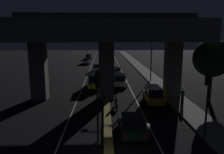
# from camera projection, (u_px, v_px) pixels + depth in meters

# --- Properties ---
(lane_line_left_inner) EXTENTS (0.12, 126.00, 0.00)m
(lane_line_left_inner) POSITION_uv_depth(u_px,v_px,m) (89.00, 70.00, 45.96)
(lane_line_left_inner) COLOR beige
(lane_line_left_inner) RESTS_ON ground_plane
(lane_line_right_inner) EXTENTS (0.12, 126.00, 0.00)m
(lane_line_right_inner) POSITION_uv_depth(u_px,v_px,m) (121.00, 70.00, 46.19)
(lane_line_right_inner) COLOR beige
(lane_line_right_inner) RESTS_ON ground_plane
(median_divider) EXTENTS (0.63, 126.00, 0.23)m
(median_divider) POSITION_uv_depth(u_px,v_px,m) (105.00, 70.00, 46.05)
(median_divider) COLOR olive
(median_divider) RESTS_ON ground_plane
(sidewalk_right) EXTENTS (2.53, 126.00, 0.16)m
(sidewalk_right) POSITION_uv_depth(u_px,v_px,m) (150.00, 76.00, 39.47)
(sidewalk_right) COLOR slate
(sidewalk_right) RESTS_ON ground_plane
(elevated_overpass) EXTENTS (20.15, 10.70, 9.67)m
(elevated_overpass) POSITION_uv_depth(u_px,v_px,m) (106.00, 35.00, 24.17)
(elevated_overpass) COLOR #5B5956
(elevated_overpass) RESTS_ON ground_plane
(traffic_light_left_of_median) EXTENTS (0.30, 0.49, 4.99)m
(traffic_light_left_of_median) POSITION_uv_depth(u_px,v_px,m) (97.00, 93.00, 14.65)
(traffic_light_left_of_median) COLOR black
(traffic_light_left_of_median) RESTS_ON ground_plane
(traffic_light_right_of_median) EXTENTS (0.30, 0.49, 5.03)m
(traffic_light_right_of_median) POSITION_uv_depth(u_px,v_px,m) (207.00, 92.00, 14.92)
(traffic_light_right_of_median) COLOR black
(traffic_light_right_of_median) RESTS_ON ground_plane
(street_lamp) EXTENTS (2.39, 0.32, 7.80)m
(street_lamp) POSITION_uv_depth(u_px,v_px,m) (149.00, 52.00, 34.50)
(street_lamp) COLOR #2D2D30
(street_lamp) RESTS_ON ground_plane
(car_dark_green_lead) EXTENTS (1.97, 3.96, 1.43)m
(car_dark_green_lead) POSITION_uv_depth(u_px,v_px,m) (132.00, 124.00, 16.20)
(car_dark_green_lead) COLOR black
(car_dark_green_lead) RESTS_ON ground_plane
(car_taxi_yellow_second) EXTENTS (1.94, 4.16, 1.75)m
(car_taxi_yellow_second) POSITION_uv_depth(u_px,v_px,m) (153.00, 94.00, 23.76)
(car_taxi_yellow_second) COLOR gold
(car_taxi_yellow_second) RESTS_ON ground_plane
(car_white_third) EXTENTS (2.00, 4.03, 1.65)m
(car_white_third) POSITION_uv_depth(u_px,v_px,m) (119.00, 80.00, 31.93)
(car_white_third) COLOR silver
(car_white_third) RESTS_ON ground_plane
(car_grey_fourth) EXTENTS (2.09, 4.45, 1.48)m
(car_grey_fourth) POSITION_uv_depth(u_px,v_px,m) (116.00, 71.00, 40.15)
(car_grey_fourth) COLOR #515459
(car_grey_fourth) RESTS_ON ground_plane
(car_taxi_yellow_lead_oncoming) EXTENTS (1.94, 4.66, 1.94)m
(car_taxi_yellow_lead_oncoming) POSITION_uv_depth(u_px,v_px,m) (94.00, 80.00, 30.65)
(car_taxi_yellow_lead_oncoming) COLOR gold
(car_taxi_yellow_lead_oncoming) RESTS_ON ground_plane
(car_silver_second_oncoming) EXTENTS (2.01, 4.43, 1.46)m
(car_silver_second_oncoming) POSITION_uv_depth(u_px,v_px,m) (97.00, 68.00, 44.15)
(car_silver_second_oncoming) COLOR gray
(car_silver_second_oncoming) RESTS_ON ground_plane
(car_white_third_oncoming) EXTENTS (2.06, 4.27, 1.42)m
(car_white_third_oncoming) POSITION_uv_depth(u_px,v_px,m) (86.00, 61.00, 56.34)
(car_white_third_oncoming) COLOR silver
(car_white_third_oncoming) RESTS_ON ground_plane
(car_grey_fourth_oncoming) EXTENTS (2.03, 4.22, 1.56)m
(car_grey_fourth_oncoming) POSITION_uv_depth(u_px,v_px,m) (89.00, 57.00, 67.44)
(car_grey_fourth_oncoming) COLOR #515459
(car_grey_fourth_oncoming) RESTS_ON ground_plane
(motorcycle_red_filtering_near) EXTENTS (0.34, 1.72, 1.39)m
(motorcycle_red_filtering_near) POSITION_uv_depth(u_px,v_px,m) (122.00, 129.00, 15.70)
(motorcycle_red_filtering_near) COLOR black
(motorcycle_red_filtering_near) RESTS_ON ground_plane
(motorcycle_blue_filtering_mid) EXTENTS (0.34, 1.93, 1.36)m
(motorcycle_blue_filtering_mid) POSITION_uv_depth(u_px,v_px,m) (116.00, 103.00, 21.71)
(motorcycle_blue_filtering_mid) COLOR black
(motorcycle_blue_filtering_mid) RESTS_ON ground_plane
(pedestrian_on_sidewalk) EXTENTS (0.36, 0.36, 1.71)m
(pedestrian_on_sidewalk) POSITION_uv_depth(u_px,v_px,m) (183.00, 96.00, 22.87)
(pedestrian_on_sidewalk) COLOR black
(pedestrian_on_sidewalk) RESTS_ON sidewalk_right
(roadside_tree_kerbside_near) EXTENTS (4.06, 4.06, 6.86)m
(roadside_tree_kerbside_near) POSITION_uv_depth(u_px,v_px,m) (212.00, 59.00, 23.45)
(roadside_tree_kerbside_near) COLOR #38281C
(roadside_tree_kerbside_near) RESTS_ON ground_plane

